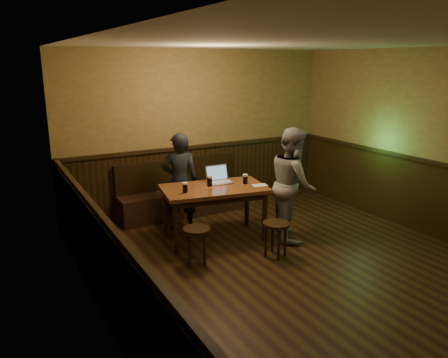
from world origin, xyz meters
name	(u,v)px	position (x,y,z in m)	size (l,w,h in m)	color
room	(297,177)	(0.00, 0.22, 1.20)	(5.04, 6.04, 2.84)	black
bench	(181,197)	(-0.49, 2.75, 0.31)	(2.20, 0.50, 0.95)	black
pub_table	(214,194)	(-0.49, 1.51, 0.70)	(1.63, 1.11, 0.81)	brown
stool_left	(197,235)	(-1.08, 0.87, 0.39)	(0.46, 0.46, 0.49)	black
stool_right	(276,230)	(-0.06, 0.54, 0.39)	(0.46, 0.46, 0.49)	black
pint_left	(185,188)	(-0.99, 1.44, 0.88)	(0.10, 0.10, 0.15)	maroon
pint_mid	(210,181)	(-0.54, 1.57, 0.89)	(0.11, 0.11, 0.17)	maroon
pint_right	(245,179)	(-0.01, 1.42, 0.88)	(0.10, 0.10, 0.16)	maroon
laptop	(219,178)	(-0.31, 1.71, 0.87)	(0.36, 0.29, 0.25)	silver
menu	(260,185)	(0.15, 1.26, 0.81)	(0.22, 0.15, 0.00)	silver
person_suit	(180,182)	(-0.77, 2.12, 0.78)	(0.57, 0.37, 1.55)	black
person_grey	(293,184)	(0.56, 1.00, 0.84)	(0.81, 0.63, 1.68)	gray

